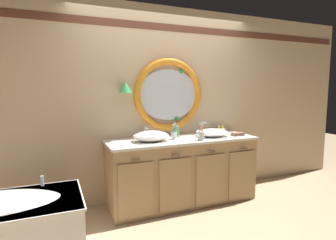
% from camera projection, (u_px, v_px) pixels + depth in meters
% --- Properties ---
extents(ground_plane, '(14.00, 14.00, 0.00)m').
position_uv_depth(ground_plane, '(182.00, 210.00, 3.43)').
color(ground_plane, tan).
extents(back_wall_assembly, '(6.40, 0.26, 2.60)m').
position_uv_depth(back_wall_assembly, '(165.00, 103.00, 3.81)').
color(back_wall_assembly, '#D6B78E').
rests_on(back_wall_assembly, ground_plane).
extents(vanity_counter, '(1.97, 0.66, 0.86)m').
position_uv_depth(vanity_counter, '(182.00, 170.00, 3.64)').
color(vanity_counter, tan).
rests_on(vanity_counter, ground_plane).
extents(sink_basin_left, '(0.45, 0.45, 0.13)m').
position_uv_depth(sink_basin_left, '(151.00, 136.00, 3.39)').
color(sink_basin_left, white).
rests_on(sink_basin_left, vanity_counter).
extents(sink_basin_right, '(0.44, 0.44, 0.11)m').
position_uv_depth(sink_basin_right, '(212.00, 133.00, 3.73)').
color(sink_basin_right, white).
rests_on(sink_basin_right, vanity_counter).
extents(faucet_set_left, '(0.23, 0.13, 0.15)m').
position_uv_depth(faucet_set_left, '(145.00, 134.00, 3.62)').
color(faucet_set_left, silver).
rests_on(faucet_set_left, vanity_counter).
extents(faucet_set_right, '(0.23, 0.14, 0.18)m').
position_uv_depth(faucet_set_right, '(203.00, 129.00, 3.96)').
color(faucet_set_right, silver).
rests_on(faucet_set_right, vanity_counter).
extents(toothbrush_holder_left, '(0.08, 0.08, 0.21)m').
position_uv_depth(toothbrush_holder_left, '(174.00, 135.00, 3.52)').
color(toothbrush_holder_left, white).
rests_on(toothbrush_holder_left, vanity_counter).
extents(toothbrush_holder_right, '(0.09, 0.09, 0.22)m').
position_uv_depth(toothbrush_holder_right, '(201.00, 135.00, 3.47)').
color(toothbrush_holder_right, silver).
rests_on(toothbrush_holder_right, vanity_counter).
extents(soap_dispenser, '(0.05, 0.06, 0.17)m').
position_uv_depth(soap_dispenser, '(177.00, 131.00, 3.69)').
color(soap_dispenser, '#6BAD66').
rests_on(soap_dispenser, vanity_counter).
extents(folded_hand_towel, '(0.17, 0.10, 0.04)m').
position_uv_depth(folded_hand_towel, '(238.00, 134.00, 3.80)').
color(folded_hand_towel, '#936B56').
rests_on(folded_hand_towel, vanity_counter).
extents(toiletry_basket, '(0.13, 0.09, 0.12)m').
position_uv_depth(toiletry_basket, '(221.00, 130.00, 4.06)').
color(toiletry_basket, beige).
rests_on(toiletry_basket, vanity_counter).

